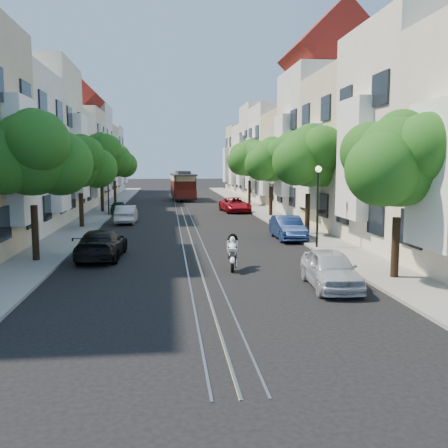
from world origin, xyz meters
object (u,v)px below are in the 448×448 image
object	(u,v)px
tree_w_a	(33,156)
parked_car_w_mid	(126,214)
tree_w_c	(102,156)
cable_car	(183,184)
tree_w_b	(81,164)
parked_car_w_far	(119,208)
tree_e_a	(401,164)
parked_car_e_near	(331,269)
tree_w_d	(115,162)
sportbike_rider	(232,251)
parked_car_e_mid	(288,228)
tree_e_c	(272,161)
tree_e_d	(250,159)
parked_car_e_far	(235,205)
tree_e_b	(310,158)
lamp_east	(318,194)
parked_car_w_near	(102,244)
lamp_west	(108,182)

from	to	relation	value
tree_w_a	parked_car_w_mid	bearing A→B (deg)	79.44
tree_w_c	cable_car	xyz separation A→B (m)	(7.64, 14.89, -3.16)
tree_w_b	parked_car_w_far	world-z (taller)	tree_w_b
tree_e_a	tree_w_c	world-z (taller)	tree_w_c
tree_w_c	parked_car_e_near	world-z (taller)	tree_w_c
tree_w_d	parked_car_e_near	size ratio (longest dim) A/B	1.65
sportbike_rider	parked_car_e_mid	distance (m)	9.07
tree_e_c	parked_car_w_far	world-z (taller)	tree_e_c
parked_car_e_near	tree_e_d	bearing A→B (deg)	88.69
tree_w_a	parked_car_w_far	distance (m)	21.64
tree_e_c	tree_w_a	size ratio (longest dim) A/B	0.98
tree_w_b	parked_car_w_mid	world-z (taller)	tree_w_b
tree_w_b	parked_car_e_far	bearing A→B (deg)	40.67
tree_e_c	tree_w_b	bearing A→B (deg)	-157.38
tree_e_a	tree_e_b	world-z (taller)	tree_e_b
tree_e_b	parked_car_w_mid	distance (m)	14.55
tree_e_c	cable_car	bearing A→B (deg)	108.78
tree_w_a	tree_w_c	world-z (taller)	tree_w_c
tree_w_d	tree_e_c	bearing A→B (deg)	-48.01
tree_w_b	lamp_east	bearing A→B (deg)	-36.58
tree_w_a	parked_car_e_mid	size ratio (longest dim) A/B	1.61
tree_e_d	sportbike_rider	xyz separation A→B (m)	(-5.95, -31.52, -4.07)
cable_car	parked_car_w_near	world-z (taller)	cable_car
tree_w_a	tree_w_b	size ratio (longest dim) A/B	1.07
tree_e_a	lamp_west	bearing A→B (deg)	118.45
tree_w_b	tree_w_c	size ratio (longest dim) A/B	0.88
tree_e_a	lamp_east	world-z (taller)	tree_e_a
cable_car	parked_car_w_mid	size ratio (longest dim) A/B	2.10
cable_car	parked_car_e_mid	xyz separation A→B (m)	(5.10, -32.42, -1.22)
parked_car_w_near	parked_car_w_far	bearing A→B (deg)	-83.88
parked_car_e_mid	parked_car_e_far	distance (m)	16.78
parked_car_w_near	lamp_west	bearing A→B (deg)	-81.62
tree_e_d	parked_car_e_mid	world-z (taller)	tree_e_d
parked_car_e_near	parked_car_w_near	xyz separation A→B (m)	(-8.80, 6.51, 0.01)
parked_car_w_mid	tree_w_d	bearing A→B (deg)	-81.48
tree_w_b	parked_car_e_mid	size ratio (longest dim) A/B	1.51
tree_w_c	parked_car_e_far	bearing A→B (deg)	-3.71
parked_car_w_near	parked_car_w_mid	distance (m)	14.04
parked_car_w_far	parked_car_e_near	bearing A→B (deg)	103.19
tree_e_c	tree_w_b	xyz separation A→B (m)	(-14.40, -6.00, -0.20)
sportbike_rider	parked_car_w_mid	size ratio (longest dim) A/B	0.42
tree_e_d	tree_w_a	world-z (taller)	tree_e_d
tree_e_d	cable_car	xyz separation A→B (m)	(-6.76, 8.89, -2.96)
parked_car_e_near	parked_car_e_mid	bearing A→B (deg)	87.33
parked_car_e_near	parked_car_e_far	bearing A→B (deg)	92.64
sportbike_rider	parked_car_w_near	bearing A→B (deg)	158.26
tree_e_c	cable_car	xyz separation A→B (m)	(-6.76, 19.89, -2.69)
tree_w_a	parked_car_w_near	size ratio (longest dim) A/B	1.42
cable_car	parked_car_w_near	xyz separation A→B (m)	(-4.90, -37.23, -1.22)
tree_e_d	tree_w_b	size ratio (longest dim) A/B	1.09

